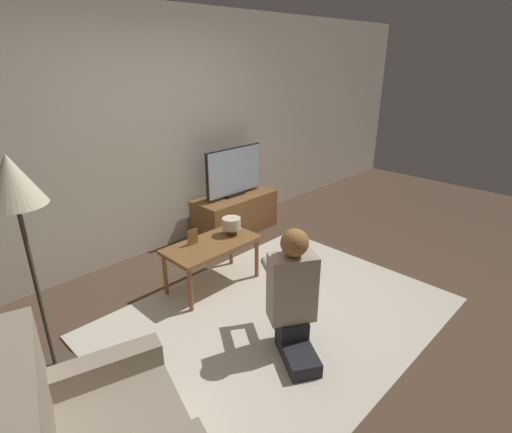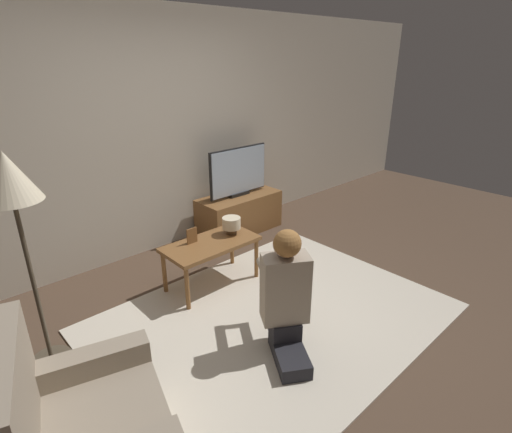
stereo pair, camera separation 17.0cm
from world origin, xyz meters
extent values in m
plane|color=brown|center=(0.00, 0.00, 0.00)|extent=(10.00, 10.00, 0.00)
cube|color=beige|center=(0.00, 1.93, 1.30)|extent=(10.00, 0.06, 2.60)
cube|color=beige|center=(0.00, 0.00, 0.01)|extent=(2.84, 2.14, 0.02)
cube|color=brown|center=(0.99, 1.61, 0.24)|extent=(1.06, 0.48, 0.48)
cube|color=black|center=(0.99, 1.61, 0.50)|extent=(0.29, 0.08, 0.04)
cube|color=black|center=(0.99, 1.62, 0.79)|extent=(0.85, 0.03, 0.58)
cube|color=silver|center=(0.99, 1.61, 0.79)|extent=(0.82, 0.04, 0.55)
cube|color=brown|center=(-0.06, 0.79, 0.45)|extent=(0.90, 0.46, 0.04)
cylinder|color=brown|center=(-0.47, 0.60, 0.21)|extent=(0.04, 0.04, 0.43)
cylinder|color=brown|center=(0.35, 0.60, 0.21)|extent=(0.04, 0.04, 0.43)
cylinder|color=brown|center=(-0.47, 0.99, 0.21)|extent=(0.04, 0.04, 0.43)
cylinder|color=brown|center=(0.35, 0.99, 0.21)|extent=(0.04, 0.04, 0.43)
cylinder|color=#4C4233|center=(-1.57, 0.76, 0.01)|extent=(0.28, 0.28, 0.03)
cylinder|color=#4C4233|center=(-1.57, 0.76, 0.78)|extent=(0.03, 0.03, 1.50)
cone|color=beige|center=(-1.57, 0.76, 1.42)|extent=(0.36, 0.36, 0.32)
cube|color=gray|center=(-1.95, -0.25, 0.66)|extent=(0.39, 0.86, 0.53)
cube|color=gray|center=(-1.57, 0.00, 0.27)|extent=(0.77, 0.34, 0.54)
cube|color=#232328|center=(-0.29, -0.44, 0.07)|extent=(0.42, 0.49, 0.11)
cube|color=#232328|center=(-0.20, -0.30, 0.20)|extent=(0.31, 0.32, 0.14)
cube|color=tan|center=(-0.20, -0.30, 0.53)|extent=(0.39, 0.35, 0.52)
sphere|color=#DBAD8E|center=(-0.20, -0.30, 0.88)|extent=(0.19, 0.19, 0.19)
sphere|color=#9E6B38|center=(-0.21, -0.32, 0.90)|extent=(0.20, 0.20, 0.20)
cube|color=black|center=(0.00, 0.02, 0.55)|extent=(0.13, 0.11, 0.04)
cylinder|color=tan|center=(0.02, -0.14, 0.55)|extent=(0.22, 0.29, 0.07)
cylinder|color=tan|center=(-0.15, -0.03, 0.55)|extent=(0.22, 0.29, 0.07)
cube|color=brown|center=(-0.20, 0.90, 0.54)|extent=(0.11, 0.01, 0.15)
cylinder|color=#4C3823|center=(0.21, 0.81, 0.50)|extent=(0.10, 0.10, 0.06)
cylinder|color=beige|center=(0.21, 0.81, 0.58)|extent=(0.18, 0.18, 0.11)
camera|label=1|loc=(-2.17, -1.86, 2.10)|focal=28.00mm
camera|label=2|loc=(-2.05, -1.98, 2.10)|focal=28.00mm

